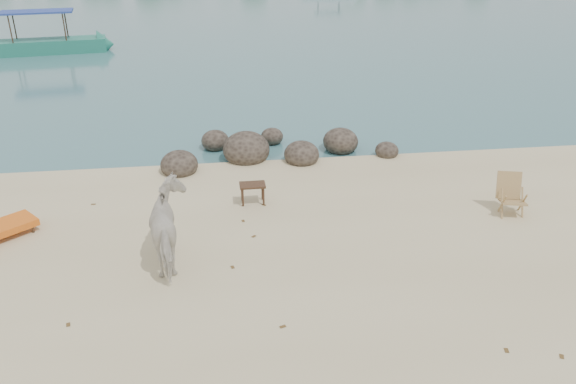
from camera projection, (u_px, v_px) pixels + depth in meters
name	position (u px, v px, depth m)	size (l,w,h in m)	color
boulders	(266.00, 151.00, 14.75)	(6.17, 2.75, 0.92)	black
cow	(172.00, 228.00, 9.85)	(0.77, 1.69, 1.42)	white
side_table	(253.00, 195.00, 12.20)	(0.56, 0.36, 0.45)	black
deck_chair	(513.00, 197.00, 11.63)	(0.54, 0.59, 0.85)	#9F754F
boat_near	(38.00, 18.00, 26.47)	(6.56, 1.48, 3.19)	#217762
dead_leaves	(268.00, 302.00, 9.09)	(7.64, 7.36, 0.00)	brown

